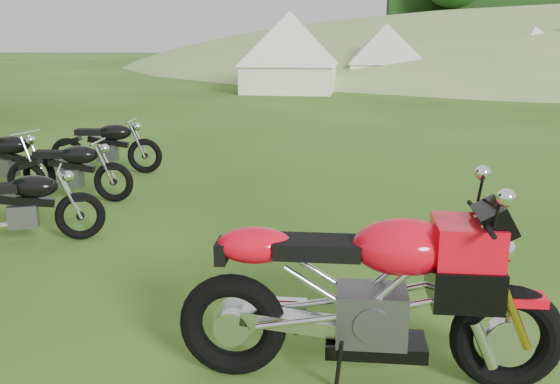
# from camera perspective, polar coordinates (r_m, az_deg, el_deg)

# --- Properties ---
(ground) EXTENTS (120.00, 120.00, 0.00)m
(ground) POSITION_cam_1_polar(r_m,az_deg,el_deg) (5.54, 2.97, -8.52)
(ground) COLOR #1D4C10
(ground) RESTS_ON ground
(sport_motorcycle) EXTENTS (2.31, 0.73, 1.36)m
(sport_motorcycle) POSITION_cam_1_polar(r_m,az_deg,el_deg) (3.90, 8.12, -8.02)
(sport_motorcycle) COLOR red
(sport_motorcycle) RESTS_ON ground
(vintage_moto_a) EXTENTS (1.74, 1.01, 0.90)m
(vintage_moto_a) POSITION_cam_1_polar(r_m,az_deg,el_deg) (9.48, -23.91, 2.85)
(vintage_moto_a) COLOR black
(vintage_moto_a) RESTS_ON ground
(vintage_moto_b) EXTENTS (1.66, 0.82, 0.85)m
(vintage_moto_b) POSITION_cam_1_polar(r_m,az_deg,el_deg) (6.96, -22.66, -1.10)
(vintage_moto_b) COLOR black
(vintage_moto_b) RESTS_ON ground
(vintage_moto_c) EXTENTS (1.71, 0.44, 0.90)m
(vintage_moto_c) POSITION_cam_1_polar(r_m,az_deg,el_deg) (10.09, -15.66, 4.19)
(vintage_moto_c) COLOR black
(vintage_moto_c) RESTS_ON ground
(vintage_moto_d) EXTENTS (1.66, 0.48, 0.86)m
(vintage_moto_d) POSITION_cam_1_polar(r_m,az_deg,el_deg) (8.54, -18.74, 2.02)
(vintage_moto_d) COLOR black
(vintage_moto_d) RESTS_ON ground
(tent_left) EXTENTS (3.52, 3.52, 2.76)m
(tent_left) POSITION_cam_1_polar(r_m,az_deg,el_deg) (23.11, 0.89, 12.58)
(tent_left) COLOR white
(tent_left) RESTS_ON ground
(tent_mid) EXTENTS (3.12, 3.12, 2.54)m
(tent_mid) POSITION_cam_1_polar(r_m,az_deg,el_deg) (26.41, 9.65, 12.38)
(tent_mid) COLOR beige
(tent_mid) RESTS_ON ground
(tent_right) EXTENTS (3.03, 3.03, 2.45)m
(tent_right) POSITION_cam_1_polar(r_m,az_deg,el_deg) (28.25, 22.14, 11.58)
(tent_right) COLOR silver
(tent_right) RESTS_ON ground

